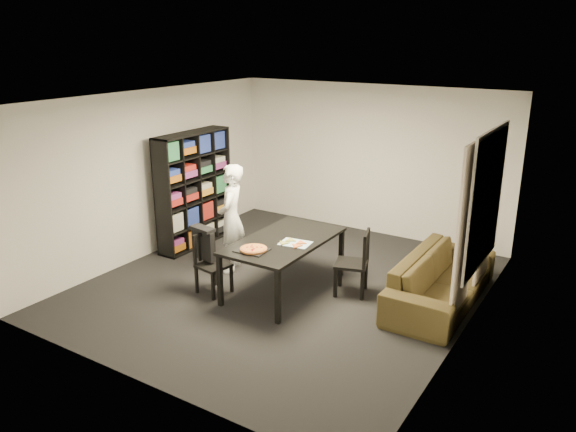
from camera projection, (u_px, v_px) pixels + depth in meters
The scene contains 16 objects.
room at pixel (285, 197), 7.55m from camera, with size 5.01×5.51×2.61m.
window_pane at pixel (487, 200), 6.72m from camera, with size 0.02×1.40×1.60m, color black.
window_frame at pixel (486, 200), 6.72m from camera, with size 0.03×1.52×1.72m, color white.
curtain_left at pixel (465, 238), 6.45m from camera, with size 0.03×0.70×2.25m, color beige.
curtain_right at pixel (487, 215), 7.29m from camera, with size 0.03×0.70×2.25m, color beige.
bookshelf at pixel (194, 190), 9.23m from camera, with size 0.35×1.50×1.90m, color black.
dining_table at pixel (284, 244), 7.60m from camera, with size 0.99×1.79×0.75m.
chair_left at pixel (209, 259), 7.63m from camera, with size 0.45×0.45×0.84m.
chair_right at pixel (358, 259), 7.53m from camera, with size 0.53×0.53×0.91m.
draped_jacket at pixel (203, 242), 7.64m from camera, with size 0.40×0.22×0.46m.
person at pixel (231, 218), 8.24m from camera, with size 0.59×0.39×1.62m, color white.
baking_tray at pixel (252, 250), 7.19m from camera, with size 0.40×0.32×0.01m, color black.
pepperoni_pizza at pixel (254, 249), 7.17m from camera, with size 0.35×0.35×0.03m.
kitchen_towel at pixel (295, 243), 7.42m from camera, with size 0.40×0.30×0.01m, color white.
pizza_slices at pixel (293, 243), 7.41m from camera, with size 0.37×0.31×0.01m, color gold, non-canonical shape.
sofa at pixel (441, 279), 7.35m from camera, with size 2.22×0.87×0.65m, color #403919.
Camera 1 is at (3.89, -6.13, 3.39)m, focal length 35.00 mm.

